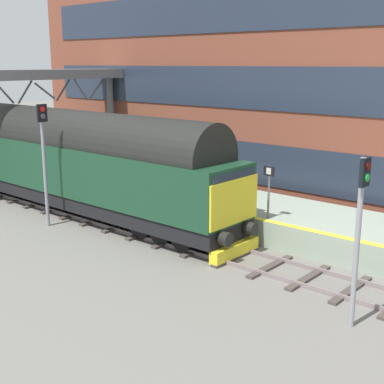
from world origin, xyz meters
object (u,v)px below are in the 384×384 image
object	(u,v)px
waiting_passenger	(100,160)
platform_number_sign	(269,184)
signal_post_mid	(44,152)
signal_post_near	(359,224)
diesel_locomotive	(67,157)

from	to	relation	value
waiting_passenger	platform_number_sign	bearing A→B (deg)	151.78
signal_post_mid	platform_number_sign	bearing A→B (deg)	-63.43
signal_post_near	signal_post_mid	distance (m)	13.51
signal_post_near	signal_post_mid	size ratio (longest dim) A/B	0.88
platform_number_sign	waiting_passenger	size ratio (longest dim) A/B	1.21
signal_post_mid	waiting_passenger	bearing A→B (deg)	23.24
signal_post_mid	platform_number_sign	size ratio (longest dim) A/B	2.57
waiting_passenger	diesel_locomotive	bearing A→B (deg)	77.35
diesel_locomotive	platform_number_sign	size ratio (longest dim) A/B	9.80
signal_post_near	platform_number_sign	bearing A→B (deg)	52.21
diesel_locomotive	signal_post_mid	size ratio (longest dim) A/B	3.82
diesel_locomotive	waiting_passenger	xyz separation A→B (m)	(2.43, 0.58, -0.49)
signal_post_mid	waiting_passenger	size ratio (longest dim) A/B	3.10
platform_number_sign	signal_post_near	bearing A→B (deg)	-127.79
signal_post_mid	platform_number_sign	distance (m)	9.21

